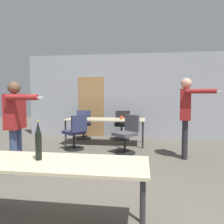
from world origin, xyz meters
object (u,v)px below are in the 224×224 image
Objects in this scene: beer_bottle at (38,141)px; drink_cup at (122,118)px; office_chair_mid_tucked at (75,134)px; office_chair_near_pushed at (122,126)px; person_near_casual at (186,109)px; person_far_watching at (16,118)px; office_chair_far_right at (127,135)px; office_chair_side_rolled at (84,125)px.

drink_cup is (0.48, 4.03, -0.15)m from beer_bottle.
office_chair_near_pushed is (1.07, 1.46, 0.02)m from office_chair_mid_tucked.
office_chair_near_pushed is 9.96× the size of drink_cup.
office_chair_near_pushed is at bearing -126.16° from person_near_casual.
office_chair_near_pushed is at bearing 85.02° from beer_bottle.
person_near_casual is 1.94m from drink_cup.
person_near_casual reaches higher than drink_cup.
person_far_watching is at bearing -130.26° from office_chair_near_pushed.
office_chair_mid_tucked is 1.39m from drink_cup.
person_near_casual reaches higher than beer_bottle.
person_near_casual reaches higher than office_chair_mid_tucked.
beer_bottle is at bearing 116.36° from office_chair_far_right.
office_chair_side_rolled is 10.01× the size of drink_cup.
office_chair_mid_tucked is at bearing -139.52° from office_chair_near_pushed.
office_chair_side_rolled is 1.04× the size of office_chair_mid_tucked.
person_far_watching is 2.58m from office_chair_far_right.
office_chair_far_right is (1.52, -1.52, -0.01)m from office_chair_side_rolled.
office_chair_side_rolled reaches higher than drink_cup.
person_far_watching is 1.98m from beer_bottle.
office_chair_near_pushed is at bearing 94.89° from drink_cup.
beer_bottle is 4.06m from drink_cup.
office_chair_near_pushed is (-1.61, 1.85, -0.66)m from person_near_casual.
beer_bottle is (0.83, -4.73, 0.49)m from office_chair_side_rolled.
beer_bottle reaches higher than office_chair_near_pushed.
office_chair_mid_tucked is 1.81m from office_chair_near_pushed.
person_far_watching is 1.93m from office_chair_mid_tucked.
office_chair_side_rolled is at bearing 170.48° from person_far_watching.
office_chair_side_rolled is 1.25m from office_chair_near_pushed.
office_chair_side_rolled is 1.02× the size of office_chair_far_right.
person_near_casual is 1.93× the size of office_chair_far_right.
office_chair_side_rolled is 4.82m from beer_bottle.
office_chair_far_right is at bearing -89.61° from person_near_casual.
drink_cup is at bearing -98.40° from office_chair_near_pushed.
person_near_casual is 1.91× the size of office_chair_near_pushed.
office_chair_far_right is at bearing 77.83° from beer_bottle.
person_far_watching is 3.64m from office_chair_near_pushed.
office_chair_near_pushed is 1.58m from office_chair_far_right.
person_far_watching is at bearing 79.36° from office_chair_far_right.
beer_bottle is at bearing -127.95° from office_chair_mid_tucked.
beer_bottle reaches higher than drink_cup.
office_chair_far_right reaches higher than drink_cup.
beer_bottle is at bearing -98.60° from office_chair_side_rolled.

